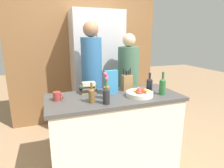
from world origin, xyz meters
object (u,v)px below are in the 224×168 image
Objects in this scene: cereal_box at (111,82)px; bottle_oil at (107,91)px; refrigerator at (97,71)px; bottle_water at (149,84)px; knife_block at (127,82)px; fruit_bowl at (140,93)px; person_in_blue at (128,81)px; bottle_wine at (92,95)px; coffee_mug at (57,96)px; person_at_sink at (92,77)px; book_stack at (88,88)px; flower_vase at (106,93)px; bottle_vinegar at (162,86)px.

bottle_oil is at bearing -123.18° from cereal_box.
refrigerator reaches higher than bottle_water.
bottle_oil is at bearing -144.64° from knife_block.
knife_block is at bearing -83.69° from refrigerator.
fruit_bowl is 0.75m from person_in_blue.
fruit_bowl is at bearing 3.03° from bottle_wine.
cereal_box is at bearing -96.44° from refrigerator.
person_at_sink reaches higher than coffee_mug.
knife_block is 0.49m from book_stack.
book_stack is 0.37m from bottle_wine.
book_stack is (-0.49, 0.05, -0.04)m from knife_block.
flower_vase reaches higher than bottle_wine.
refrigerator is at bearing 68.69° from person_at_sink.
bottle_water is at bearing 21.33° from flower_vase.
knife_block is 1.30× the size of bottle_wine.
bottle_wine is 0.91× the size of bottle_water.
bottle_wine is 0.13× the size of person_in_blue.
cereal_box is at bearing -78.76° from person_at_sink.
fruit_bowl is at bearing -4.88° from bottle_oil.
bottle_water is at bearing 9.82° from bottle_oil.
book_stack is at bearing 114.55° from bottle_oil.
refrigerator is at bearing 96.59° from fruit_bowl.
bottle_wine is at bearing 146.65° from flower_vase.
coffee_mug is 0.40× the size of bottle_vinegar.
coffee_mug is (-0.87, -0.12, -0.05)m from knife_block.
person_at_sink reaches higher than knife_block.
cereal_box reaches higher than bottle_vinegar.
person_at_sink is at bearing 118.51° from fruit_bowl.
bottle_oil is 0.19m from bottle_wine.
refrigerator is 1.42m from bottle_wine.
bottle_water reaches higher than book_stack.
refrigerator reaches higher than book_stack.
knife_block reaches higher than coffee_mug.
bottle_oil is (-0.39, 0.03, 0.05)m from fruit_bowl.
refrigerator is 1.25m from bottle_water.
bottle_vinegar is (0.67, -0.06, 0.02)m from bottle_oil.
refrigerator is at bearing 79.70° from bottle_oil.
cereal_box is 0.20m from bottle_oil.
person_at_sink is (-0.23, -0.62, 0.03)m from refrigerator.
refrigerator is 1.43m from bottle_vinegar.
bottle_wine reaches higher than coffee_mug.
person_at_sink is (-0.11, 0.52, -0.04)m from cereal_box.
knife_block is 0.62m from bottle_wine.
refrigerator is at bearing 107.71° from bottle_vinegar.
person_at_sink is 1.09× the size of person_in_blue.
bottle_wine is at bearing -96.95° from book_stack.
fruit_bowl is 1.45× the size of bottle_wine.
person_at_sink is at bearing 76.24° from bottle_wine.
cereal_box is (0.16, 0.31, 0.03)m from flower_vase.
cereal_box is 1.41× the size of book_stack.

